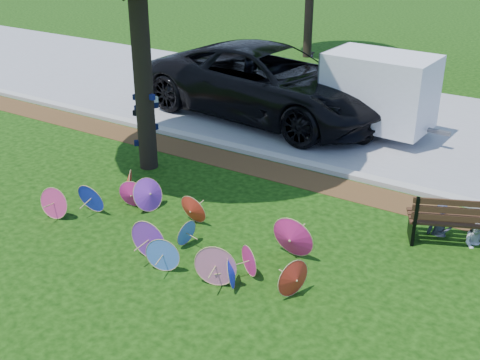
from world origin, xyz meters
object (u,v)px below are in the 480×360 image
object	(u,v)px
black_van	(270,82)
person_right	(480,221)
park_bench	(460,218)
cargo_trailer	(380,90)
parasol_pile	(179,226)
person_left	(443,205)

from	to	relation	value
black_van	person_right	world-z (taller)	black_van
park_bench	person_right	distance (m)	0.35
cargo_trailer	person_right	size ratio (longest dim) A/B	2.76
parasol_pile	person_left	distance (m)	5.09
park_bench	black_van	bearing A→B (deg)	122.59
person_right	cargo_trailer	bearing A→B (deg)	115.30
park_bench	person_right	world-z (taller)	park_bench
black_van	person_left	xyz separation A→B (m)	(6.43, -4.47, -0.41)
black_van	park_bench	bearing A→B (deg)	-117.46
cargo_trailer	person_left	bearing A→B (deg)	-53.61
parasol_pile	person_right	distance (m)	5.67
parasol_pile	park_bench	world-z (taller)	park_bench
black_van	person_right	xyz separation A→B (m)	(7.13, -4.47, -0.55)
parasol_pile	person_right	bearing A→B (deg)	31.65
black_van	person_left	world-z (taller)	black_van
parasol_pile	black_van	size ratio (longest dim) A/B	0.78
black_van	cargo_trailer	bearing A→B (deg)	-79.68
cargo_trailer	person_left	world-z (taller)	cargo_trailer
cargo_trailer	park_bench	world-z (taller)	cargo_trailer
parasol_pile	cargo_trailer	distance (m)	7.80
parasol_pile	black_van	xyz separation A→B (m)	(-2.31, 7.44, 0.71)
person_left	person_right	xyz separation A→B (m)	(0.70, 0.00, -0.15)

